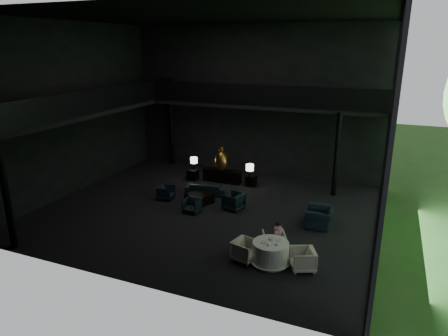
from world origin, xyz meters
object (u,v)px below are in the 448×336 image
at_px(side_table_right, 251,181).
at_px(table_lamp_right, 250,168).
at_px(child, 278,230).
at_px(sofa, 206,187).
at_px(dining_chair_west, 245,249).
at_px(lounge_armchair_west, 166,193).
at_px(dining_table, 270,254).
at_px(coffee_table, 200,198).
at_px(bronze_urn, 221,160).
at_px(window_armchair, 320,213).
at_px(lounge_armchair_east, 234,200).
at_px(lounge_armchair_south, 192,206).
at_px(side_table_left, 193,175).
at_px(dining_chair_east, 303,258).
at_px(console, 222,176).
at_px(table_lamp_left, 194,161).
at_px(dining_chair_north, 274,241).

relative_size(side_table_right, table_lamp_right, 0.83).
height_order(side_table_right, child, child).
xyz_separation_m(sofa, dining_chair_west, (3.82, -5.12, 0.03)).
relative_size(lounge_armchair_west, dining_table, 0.47).
relative_size(lounge_armchair_west, coffee_table, 0.64).
height_order(bronze_urn, side_table_right, bronze_urn).
bearing_deg(window_armchair, lounge_armchair_east, -98.26).
xyz_separation_m(lounge_armchair_south, child, (4.27, -1.79, 0.44)).
height_order(side_table_left, coffee_table, side_table_left).
height_order(table_lamp_right, dining_chair_east, table_lamp_right).
xyz_separation_m(table_lamp_right, dining_chair_east, (4.11, -6.70, -0.64)).
bearing_deg(console, lounge_armchair_south, -85.16).
relative_size(window_armchair, child, 2.15).
bearing_deg(dining_chair_east, lounge_armchair_west, -141.24).
bearing_deg(dining_chair_east, side_table_left, -156.60).
relative_size(table_lamp_right, child, 1.11).
relative_size(side_table_left, child, 0.94).
bearing_deg(lounge_armchair_west, child, -120.33).
height_order(lounge_armchair_east, dining_chair_west, lounge_armchair_east).
relative_size(table_lamp_left, window_armchair, 0.50).
bearing_deg(dining_chair_west, table_lamp_right, 32.02).
distance_m(table_lamp_left, coffee_table, 3.56).
distance_m(dining_table, dining_chair_west, 0.85).
relative_size(dining_chair_east, child, 1.29).
bearing_deg(side_table_right, coffee_table, -114.79).
xyz_separation_m(dining_table, dining_chair_north, (-0.12, 0.81, 0.07)).
height_order(bronze_urn, dining_chair_east, bronze_urn).
bearing_deg(table_lamp_left, sofa, -49.70).
height_order(bronze_urn, coffee_table, bronze_urn).
distance_m(table_lamp_right, child, 6.50).
distance_m(table_lamp_left, dining_chair_north, 8.63).
distance_m(side_table_left, table_lamp_right, 3.29).
distance_m(console, lounge_armchair_east, 3.68).
relative_size(sofa, dining_chair_west, 2.35).
height_order(bronze_urn, dining_chair_north, bronze_urn).
bearing_deg(dining_chair_west, bronze_urn, 42.84).
distance_m(table_lamp_right, lounge_armchair_east, 3.03).
xyz_separation_m(coffee_table, dining_chair_west, (3.63, -4.00, 0.16)).
xyz_separation_m(table_lamp_left, dining_chair_west, (5.40, -6.99, -0.63)).
relative_size(lounge_armchair_west, lounge_armchair_east, 0.76).
bearing_deg(table_lamp_left, dining_chair_west, -52.28).
xyz_separation_m(table_lamp_right, window_armchair, (4.04, -3.25, -0.46)).
xyz_separation_m(lounge_armchair_east, lounge_armchair_south, (-1.53, -1.00, -0.11)).
distance_m(lounge_armchair_west, window_armchair, 7.12).
bearing_deg(bronze_urn, lounge_armchair_east, -58.50).
bearing_deg(dining_chair_west, side_table_right, 31.46).
xyz_separation_m(console, dining_chair_north, (4.53, -6.12, 0.07)).
height_order(sofa, dining_chair_north, dining_chair_north).
xyz_separation_m(lounge_armchair_south, dining_chair_west, (3.45, -2.90, 0.08)).
xyz_separation_m(side_table_right, coffee_table, (-1.43, -3.09, -0.05)).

